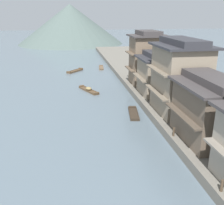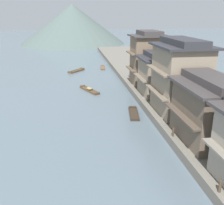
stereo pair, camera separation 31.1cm
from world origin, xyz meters
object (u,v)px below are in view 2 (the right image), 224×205
object	(u,v)px
boat_moored_nearest	(134,114)
house_waterfront_tall	(180,77)
boat_moored_second	(89,90)
boat_moored_far	(103,68)
house_waterfront_far	(148,58)
boat_moored_third	(76,71)
mooring_post_dock_mid	(173,132)
house_waterfront_second	(210,110)
house_waterfront_narrow	(157,74)
mooring_post_dock_near	(220,186)

from	to	relation	value
boat_moored_nearest	house_waterfront_tall	world-z (taller)	house_waterfront_tall
boat_moored_second	boat_moored_nearest	bearing A→B (deg)	-66.86
boat_moored_far	house_waterfront_far	world-z (taller)	house_waterfront_far
house_waterfront_tall	boat_moored_second	bearing A→B (deg)	125.92
boat_moored_second	boat_moored_third	distance (m)	15.74
boat_moored_second	mooring_post_dock_mid	size ratio (longest dim) A/B	6.05
house_waterfront_far	mooring_post_dock_mid	size ratio (longest dim) A/B	10.02
house_waterfront_second	boat_moored_far	bearing A→B (deg)	97.82
boat_moored_third	house_waterfront_far	xyz separation A→B (m)	(11.76, -15.42, 5.07)
house_waterfront_second	house_waterfront_tall	world-z (taller)	house_waterfront_tall
house_waterfront_second	house_waterfront_narrow	distance (m)	14.76
house_waterfront_far	mooring_post_dock_mid	world-z (taller)	house_waterfront_far
house_waterfront_far	mooring_post_dock_near	bearing A→B (deg)	-96.23
boat_moored_third	mooring_post_dock_mid	bearing A→B (deg)	-76.28
boat_moored_second	house_waterfront_tall	xyz separation A→B (m)	(9.78, -13.50, 4.98)
boat_moored_second	house_waterfront_tall	bearing A→B (deg)	-54.08
house_waterfront_far	boat_moored_second	bearing A→B (deg)	-178.76
mooring_post_dock_near	house_waterfront_second	bearing A→B (deg)	68.39
boat_moored_third	mooring_post_dock_mid	distance (m)	36.49
house_waterfront_narrow	mooring_post_dock_mid	size ratio (longest dim) A/B	7.51
boat_moored_far	mooring_post_dock_near	distance (m)	46.66
boat_moored_nearest	mooring_post_dock_mid	world-z (taller)	mooring_post_dock_mid
boat_moored_second	mooring_post_dock_near	world-z (taller)	mooring_post_dock_near
house_waterfront_narrow	boat_moored_second	bearing A→B (deg)	147.21
boat_moored_second	boat_moored_far	bearing A→B (deg)	76.63
house_waterfront_tall	house_waterfront_far	world-z (taller)	same
boat_moored_nearest	boat_moored_third	size ratio (longest dim) A/B	1.06
boat_moored_far	boat_moored_nearest	bearing A→B (deg)	-89.01
mooring_post_dock_near	house_waterfront_tall	bearing A→B (deg)	78.59
house_waterfront_tall	mooring_post_dock_mid	distance (m)	7.97
boat_moored_nearest	boat_moored_third	bearing A→B (deg)	103.95
house_waterfront_tall	house_waterfront_far	size ratio (longest dim) A/B	1.00
boat_moored_second	mooring_post_dock_near	size ratio (longest dim) A/B	6.01
house_waterfront_far	mooring_post_dock_near	distance (m)	28.88
house_waterfront_second	house_waterfront_narrow	world-z (taller)	same
house_waterfront_narrow	mooring_post_dock_near	bearing A→B (deg)	-96.73
house_waterfront_second	mooring_post_dock_near	world-z (taller)	house_waterfront_second
boat_moored_nearest	house_waterfront_second	size ratio (longest dim) A/B	0.60
boat_moored_second	mooring_post_dock_near	distance (m)	29.07
boat_moored_nearest	boat_moored_third	xyz separation A→B (m)	(-6.72, 27.05, 0.03)
boat_moored_third	boat_moored_far	size ratio (longest dim) A/B	0.92
house_waterfront_narrow	mooring_post_dock_mid	bearing A→B (deg)	-100.78
boat_moored_third	house_waterfront_narrow	xyz separation A→B (m)	(11.26, -21.70, 3.77)
boat_moored_far	house_waterfront_second	bearing A→B (deg)	-82.18
house_waterfront_second	boat_moored_third	bearing A→B (deg)	107.63
house_waterfront_tall	mooring_post_dock_near	xyz separation A→B (m)	(-2.97, -14.74, -3.86)
mooring_post_dock_near	mooring_post_dock_mid	distance (m)	8.43
house_waterfront_far	boat_moored_nearest	bearing A→B (deg)	-113.42
boat_moored_nearest	house_waterfront_second	world-z (taller)	house_waterfront_second
boat_moored_nearest	house_waterfront_narrow	size ratio (longest dim) A/B	0.70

